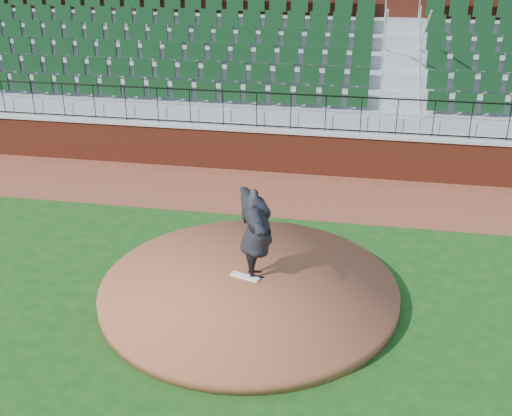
{
  "coord_description": "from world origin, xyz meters",
  "views": [
    {
      "loc": [
        2.17,
        -10.49,
        6.88
      ],
      "look_at": [
        0.0,
        1.5,
        1.3
      ],
      "focal_mm": 45.31,
      "sensor_mm": 36.0,
      "label": 1
    }
  ],
  "objects": [
    {
      "name": "pitching_rubber",
      "position": [
        -0.03,
        0.43,
        0.27
      ],
      "size": [
        0.63,
        0.34,
        0.04
      ],
      "primitive_type": "cube",
      "rotation": [
        0.0,
        0.0,
        -0.32
      ],
      "color": "white",
      "rests_on": "pitchers_mound"
    },
    {
      "name": "pitcher",
      "position": [
        0.18,
        0.56,
        1.2
      ],
      "size": [
        1.37,
        2.4,
        1.89
      ],
      "primitive_type": "imported",
      "rotation": [
        0.0,
        0.0,
        1.91
      ],
      "color": "black",
      "rests_on": "pitchers_mound"
    },
    {
      "name": "concourse_wall",
      "position": [
        0.0,
        12.52,
        2.75
      ],
      "size": [
        34.0,
        0.5,
        5.5
      ],
      "primitive_type": "cube",
      "color": "maroon",
      "rests_on": "ground"
    },
    {
      "name": "field_wall",
      "position": [
        0.0,
        7.0,
        0.6
      ],
      "size": [
        34.0,
        0.35,
        1.2
      ],
      "primitive_type": "cube",
      "color": "maroon",
      "rests_on": "ground"
    },
    {
      "name": "wall_cap",
      "position": [
        0.0,
        7.0,
        1.25
      ],
      "size": [
        34.0,
        0.45,
        0.1
      ],
      "primitive_type": "cube",
      "color": "#B7B7B7",
      "rests_on": "field_wall"
    },
    {
      "name": "seating_stands",
      "position": [
        0.0,
        9.72,
        2.3
      ],
      "size": [
        34.0,
        5.1,
        4.6
      ],
      "primitive_type": null,
      "color": "gray",
      "rests_on": "ground"
    },
    {
      "name": "ground",
      "position": [
        0.0,
        0.0,
        0.0
      ],
      "size": [
        90.0,
        90.0,
        0.0
      ],
      "primitive_type": "plane",
      "color": "#154112",
      "rests_on": "ground"
    },
    {
      "name": "warning_track",
      "position": [
        0.0,
        5.4,
        0.01
      ],
      "size": [
        34.0,
        3.2,
        0.01
      ],
      "primitive_type": "cube",
      "color": "brown",
      "rests_on": "ground"
    },
    {
      "name": "pitchers_mound",
      "position": [
        0.1,
        0.17,
        0.12
      ],
      "size": [
        5.84,
        5.84,
        0.25
      ],
      "primitive_type": "cylinder",
      "color": "brown",
      "rests_on": "ground"
    },
    {
      "name": "wall_railing",
      "position": [
        0.0,
        7.0,
        1.8
      ],
      "size": [
        34.0,
        0.05,
        1.0
      ],
      "primitive_type": null,
      "color": "black",
      "rests_on": "wall_cap"
    }
  ]
}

